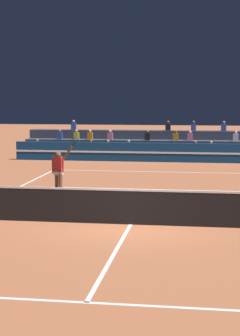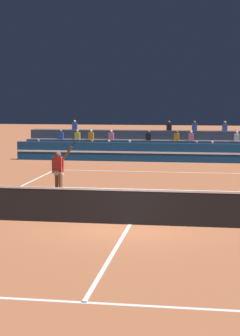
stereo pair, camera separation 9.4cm
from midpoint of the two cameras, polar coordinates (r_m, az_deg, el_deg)
ground_plane at (r=16.64m, az=1.18°, el=-5.76°), size 120.00×120.00×0.00m
court_lines at (r=16.64m, az=1.18°, el=-5.75°), size 11.10×23.90×0.01m
tennis_net at (r=16.52m, az=1.18°, el=-3.92°), size 12.00×0.10×1.10m
sponsor_banner_wall at (r=32.64m, az=4.88°, el=1.57°), size 18.00×0.26×1.10m
bleacher_stand at (r=35.15m, az=5.15°, el=2.13°), size 18.06×2.85×2.28m
tennis_player at (r=21.16m, az=-6.07°, el=-0.31°), size 1.22×0.53×2.36m
tennis_ball at (r=18.40m, az=7.79°, el=-4.46°), size 0.07×0.07×0.07m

